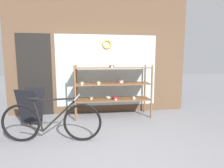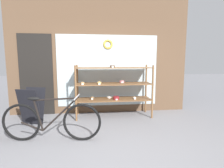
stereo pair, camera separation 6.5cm
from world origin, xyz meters
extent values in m
plane|color=gray|center=(0.00, 0.00, 0.00)|extent=(30.00, 30.00, 0.00)
cube|color=brown|center=(0.00, 2.26, 1.81)|extent=(4.80, 0.08, 3.62)
cube|color=silver|center=(0.20, 2.21, 1.15)|extent=(2.69, 0.02, 1.90)
cube|color=black|center=(-1.67, 2.20, 1.05)|extent=(0.84, 0.03, 2.10)
torus|color=gold|center=(0.20, 2.19, 1.85)|extent=(0.26, 0.06, 0.26)
cylinder|color=brown|center=(-0.61, 1.57, 0.66)|extent=(0.04, 0.04, 1.31)
cylinder|color=brown|center=(1.24, 1.57, 0.66)|extent=(0.04, 0.04, 1.31)
cylinder|color=brown|center=(-0.61, 2.10, 0.66)|extent=(0.04, 0.04, 1.31)
cylinder|color=brown|center=(1.24, 2.10, 0.66)|extent=(0.04, 0.04, 1.31)
cube|color=brown|center=(0.31, 1.83, 0.45)|extent=(1.90, 0.57, 0.02)
cube|color=brown|center=(0.31, 1.83, 0.84)|extent=(1.90, 0.57, 0.02)
cube|color=brown|center=(0.31, 1.83, 1.25)|extent=(1.90, 0.57, 0.02)
ellipsoid|color=#AD7F4C|center=(-0.46, 1.68, 0.89)|extent=(0.10, 0.08, 0.07)
cube|color=white|center=(-0.46, 1.62, 0.87)|extent=(0.05, 0.00, 0.04)
torus|color=beige|center=(0.21, 1.96, 0.47)|extent=(0.13, 0.13, 0.03)
cube|color=white|center=(0.21, 1.89, 0.47)|extent=(0.05, 0.00, 0.04)
ellipsoid|color=brown|center=(-0.24, 1.85, 0.49)|extent=(0.10, 0.09, 0.07)
cube|color=white|center=(-0.24, 1.80, 0.47)|extent=(0.05, 0.00, 0.04)
ellipsoid|color=tan|center=(-0.06, 1.67, 0.89)|extent=(0.10, 0.09, 0.07)
cube|color=white|center=(-0.06, 1.62, 0.87)|extent=(0.05, 0.00, 0.04)
ellipsoid|color=beige|center=(0.83, 1.75, 0.48)|extent=(0.09, 0.07, 0.06)
cube|color=white|center=(0.83, 1.70, 0.47)|extent=(0.05, 0.00, 0.04)
cylinder|color=maroon|center=(0.36, 1.74, 0.49)|extent=(0.15, 0.15, 0.08)
cube|color=white|center=(0.36, 1.66, 0.47)|extent=(0.05, 0.00, 0.04)
cylinder|color=#422619|center=(0.27, 1.80, 1.28)|extent=(0.12, 0.12, 0.05)
cube|color=white|center=(0.27, 1.73, 1.27)|extent=(0.05, 0.00, 0.04)
cylinder|color=pink|center=(0.54, 1.95, 0.88)|extent=(0.12, 0.12, 0.06)
cube|color=white|center=(0.54, 1.88, 0.87)|extent=(0.05, 0.00, 0.04)
torus|color=black|center=(-1.49, 0.62, 0.34)|extent=(0.68, 0.11, 0.67)
torus|color=black|center=(-0.42, 0.51, 0.34)|extent=(0.68, 0.11, 0.67)
cylinder|color=black|center=(-0.81, 0.55, 0.48)|extent=(0.64, 0.10, 0.61)
cylinder|color=black|center=(-0.87, 0.56, 0.75)|extent=(0.75, 0.11, 0.07)
cylinder|color=black|center=(-1.18, 0.59, 0.46)|extent=(0.17, 0.05, 0.56)
cylinder|color=black|center=(-1.30, 0.60, 0.26)|extent=(0.39, 0.07, 0.18)
ellipsoid|color=black|center=(-1.25, 0.60, 0.76)|extent=(0.23, 0.11, 0.06)
cylinder|color=#B2B2B7|center=(-0.50, 0.52, 0.79)|extent=(0.07, 0.46, 0.02)
cube|color=black|center=(-1.60, 1.38, 0.41)|extent=(0.52, 0.34, 0.81)
cube|color=black|center=(-1.55, 1.56, 0.41)|extent=(0.52, 0.34, 0.81)
camera|label=1|loc=(-0.30, -2.50, 1.41)|focal=28.00mm
camera|label=2|loc=(-0.23, -2.50, 1.41)|focal=28.00mm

